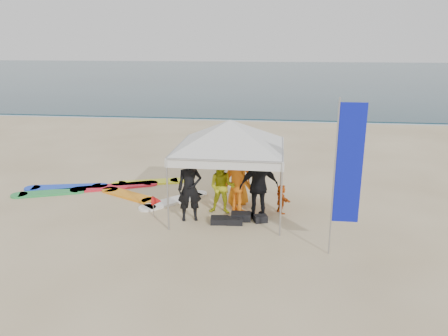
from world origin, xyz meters
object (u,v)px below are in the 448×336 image
at_px(person_orange_a, 239,181).
at_px(person_seated, 281,199).
at_px(person_yellow, 222,187).
at_px(person_orange_b, 238,177).
at_px(canopy_tent, 230,120).
at_px(marker_pennant, 157,201).
at_px(surfboard_spread, 113,190).
at_px(person_black_b, 259,186).
at_px(person_black_a, 190,189).
at_px(feather_flag, 348,166).

bearing_deg(person_orange_a, person_seated, -138.75).
relative_size(person_yellow, person_orange_b, 0.90).
bearing_deg(person_yellow, person_orange_a, 24.75).
distance_m(canopy_tent, marker_pennant, 3.15).
height_order(person_seated, surfboard_spread, person_seated).
height_order(person_black_b, canopy_tent, canopy_tent).
distance_m(person_black_a, feather_flag, 4.54).
bearing_deg(person_orange_a, person_orange_b, -40.53).
xyz_separation_m(person_black_a, person_orange_a, (1.33, 0.84, 0.02)).
height_order(person_orange_b, marker_pennant, person_orange_b).
relative_size(canopy_tent, marker_pennant, 6.66).
bearing_deg(person_black_a, feather_flag, -37.78).
xyz_separation_m(person_yellow, person_orange_a, (0.49, 0.21, 0.15)).
relative_size(person_black_b, person_orange_b, 1.08).
bearing_deg(person_orange_b, person_seated, 134.12).
xyz_separation_m(person_black_b, person_seated, (0.65, 0.47, -0.53)).
xyz_separation_m(person_yellow, canopy_tent, (0.22, 0.12, 1.98)).
xyz_separation_m(person_black_b, feather_flag, (2.09, -2.04, 1.26)).
relative_size(person_black_b, person_seated, 2.20).
bearing_deg(person_seated, person_black_a, 85.70).
bearing_deg(person_orange_b, marker_pennant, 7.06).
xyz_separation_m(canopy_tent, feather_flag, (2.97, -2.40, -0.57)).
bearing_deg(person_yellow, feather_flag, -34.37).
height_order(person_orange_a, feather_flag, feather_flag).
bearing_deg(canopy_tent, person_orange_a, 18.18).
xyz_separation_m(person_yellow, person_black_b, (1.09, -0.23, 0.16)).
distance_m(person_orange_b, feather_flag, 4.35).
bearing_deg(person_black_b, person_orange_b, -72.62).
distance_m(person_seated, marker_pennant, 3.66).
bearing_deg(surfboard_spread, person_orange_b, -8.98).
distance_m(person_orange_a, person_black_b, 0.75).
bearing_deg(person_orange_b, feather_flag, 108.47).
distance_m(person_black_a, canopy_tent, 2.26).
distance_m(marker_pennant, surfboard_spread, 2.98).
distance_m(canopy_tent, feather_flag, 3.86).
bearing_deg(person_black_a, canopy_tent, 19.73).
bearing_deg(person_black_a, marker_pennant, 160.26).
relative_size(person_orange_b, canopy_tent, 0.42).
height_order(person_orange_a, person_black_b, person_black_b).
bearing_deg(surfboard_spread, canopy_tent, -17.86).
bearing_deg(person_orange_a, canopy_tent, 58.26).
xyz_separation_m(person_black_a, person_yellow, (0.84, 0.62, -0.13)).
bearing_deg(person_orange_b, canopy_tent, 51.04).
distance_m(person_orange_a, person_orange_b, 0.58).
height_order(person_orange_a, surfboard_spread, person_orange_a).
height_order(person_black_a, canopy_tent, canopy_tent).
height_order(person_yellow, person_orange_a, person_orange_a).
relative_size(person_black_a, surfboard_spread, 0.30).
xyz_separation_m(person_black_a, person_seated, (2.59, 0.86, -0.50)).
bearing_deg(marker_pennant, canopy_tent, 18.30).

